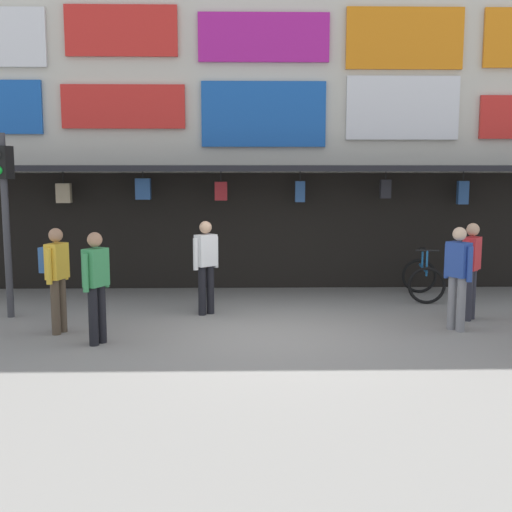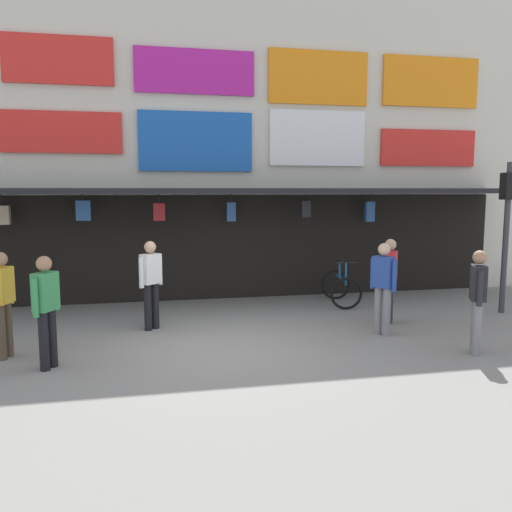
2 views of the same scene
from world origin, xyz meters
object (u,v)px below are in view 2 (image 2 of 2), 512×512
(pedestrian_in_red, at_px, (478,296))
(pedestrian_in_yellow, at_px, (46,306))
(pedestrian_in_blue, at_px, (390,276))
(pedestrian_in_white, at_px, (383,284))
(bicycle_parked, at_px, (341,287))
(traffic_light_far, at_px, (507,213))
(pedestrian_in_black, at_px, (151,280))
(pedestrian_in_green, at_px, (1,297))

(pedestrian_in_red, xyz_separation_m, pedestrian_in_yellow, (-6.61, 0.63, 0.00))
(pedestrian_in_blue, xyz_separation_m, pedestrian_in_red, (0.53, -2.04, 0.00))
(pedestrian_in_blue, height_order, pedestrian_in_white, same)
(bicycle_parked, xyz_separation_m, pedestrian_in_red, (0.82, -3.88, 0.55))
(bicycle_parked, relative_size, pedestrian_in_blue, 0.74)
(pedestrian_in_yellow, bearing_deg, traffic_light_far, 11.36)
(pedestrian_in_blue, height_order, pedestrian_in_yellow, same)
(pedestrian_in_white, xyz_separation_m, pedestrian_in_yellow, (-5.61, -0.69, 0.00))
(pedestrian_in_white, distance_m, pedestrian_in_yellow, 5.65)
(pedestrian_in_black, bearing_deg, pedestrian_in_white, -16.62)
(traffic_light_far, relative_size, pedestrian_in_black, 1.90)
(pedestrian_in_yellow, bearing_deg, bicycle_parked, 29.28)
(pedestrian_in_red, xyz_separation_m, pedestrian_in_green, (-7.39, 1.29, 0.04))
(bicycle_parked, height_order, pedestrian_in_red, pedestrian_in_red)
(pedestrian_in_red, relative_size, pedestrian_in_green, 1.00)
(pedestrian_in_white, height_order, pedestrian_in_green, same)
(pedestrian_in_white, xyz_separation_m, pedestrian_in_black, (-4.10, 1.22, 0.00))
(pedestrian_in_green, bearing_deg, pedestrian_in_blue, 6.21)
(pedestrian_in_red, bearing_deg, bicycle_parked, 101.89)
(pedestrian_in_black, height_order, pedestrian_in_yellow, same)
(pedestrian_in_yellow, height_order, pedestrian_in_green, same)
(bicycle_parked, xyz_separation_m, pedestrian_in_white, (-0.18, -2.56, 0.55))
(pedestrian_in_red, bearing_deg, pedestrian_in_yellow, 174.52)
(pedestrian_in_white, bearing_deg, pedestrian_in_yellow, -173.01)
(pedestrian_in_yellow, bearing_deg, pedestrian_in_green, 139.88)
(pedestrian_in_blue, bearing_deg, bicycle_parked, 98.98)
(pedestrian_in_blue, xyz_separation_m, pedestrian_in_green, (-6.86, -0.75, 0.04))
(pedestrian_in_black, xyz_separation_m, pedestrian_in_red, (5.10, -2.55, 0.00))
(bicycle_parked, height_order, pedestrian_in_white, pedestrian_in_white)
(bicycle_parked, relative_size, pedestrian_in_red, 0.74)
(pedestrian_in_black, xyz_separation_m, pedestrian_in_green, (-2.29, -1.26, 0.04))
(pedestrian_in_white, bearing_deg, bicycle_parked, 85.94)
(pedestrian_in_blue, xyz_separation_m, pedestrian_in_white, (-0.47, -0.71, 0.00))
(bicycle_parked, xyz_separation_m, pedestrian_in_green, (-6.57, -2.59, 0.59))
(bicycle_parked, height_order, pedestrian_in_yellow, pedestrian_in_yellow)
(pedestrian_in_white, xyz_separation_m, pedestrian_in_red, (1.00, -1.32, 0.00))
(pedestrian_in_yellow, bearing_deg, pedestrian_in_black, 51.72)
(pedestrian_in_yellow, bearing_deg, pedestrian_in_red, -5.48)
(pedestrian_in_red, distance_m, pedestrian_in_yellow, 6.64)
(bicycle_parked, relative_size, pedestrian_in_black, 0.74)
(traffic_light_far, xyz_separation_m, pedestrian_in_red, (-2.29, -2.42, -1.19))
(traffic_light_far, bearing_deg, pedestrian_in_yellow, -168.64)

